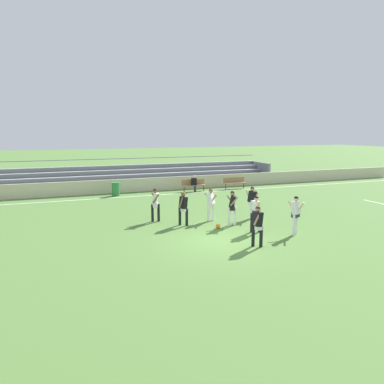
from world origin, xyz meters
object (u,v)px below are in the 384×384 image
object	(u,v)px
bench_centre_sideline	(234,182)
player_dark_overlapping	(183,206)
player_dark_pressing_high	(252,200)
player_white_wide_right	(256,211)
player_white_wide_left	(296,212)
player_white_dropping_back	(155,202)
bleacher_stand	(139,175)
trash_bin	(116,189)
player_white_trailing_run	(211,202)
spectator_seated	(194,182)
player_dark_challenging	(258,223)
player_dark_deep_cover	(232,205)
bench_far_right	(194,184)
soccer_ball	(218,226)

from	to	relation	value
bench_centre_sideline	player_dark_overlapping	world-z (taller)	player_dark_overlapping
player_dark_pressing_high	player_white_wide_right	distance (m)	2.60
player_white_wide_left	player_white_dropping_back	distance (m)	6.73
player_white_wide_left	bleacher_stand	bearing A→B (deg)	100.65
trash_bin	player_dark_pressing_high	xyz separation A→B (m)	(5.38, -9.31, 0.52)
bench_centre_sideline	player_dark_pressing_high	bearing A→B (deg)	-112.32
player_dark_pressing_high	player_white_trailing_run	size ratio (longest dim) A/B	1.02
spectator_seated	player_dark_overlapping	bearing A→B (deg)	-114.36
bench_centre_sideline	trash_bin	bearing A→B (deg)	179.14
player_dark_pressing_high	player_dark_challenging	bearing A→B (deg)	-117.59
bleacher_stand	player_white_dropping_back	size ratio (longest dim) A/B	13.76
player_white_dropping_back	player_dark_challenging	xyz separation A→B (m)	(2.60, -5.37, -0.03)
spectator_seated	player_white_trailing_run	world-z (taller)	player_white_trailing_run
player_dark_overlapping	player_white_wide_left	bearing A→B (deg)	-39.28
player_dark_deep_cover	player_dark_pressing_high	world-z (taller)	player_dark_deep_cover
bleacher_stand	bench_centre_sideline	world-z (taller)	bleacher_stand
bench_far_right	soccer_ball	size ratio (longest dim) A/B	8.18
bleacher_stand	player_dark_challenging	size ratio (longest dim) A/B	14.10
bleacher_stand	player_white_trailing_run	distance (m)	12.85
player_dark_overlapping	player_white_dropping_back	size ratio (longest dim) A/B	0.97
bench_far_right	player_white_wide_left	bearing A→B (deg)	-90.64
bench_centre_sideline	player_dark_challenging	size ratio (longest dim) A/B	1.11
player_dark_overlapping	player_dark_challenging	bearing A→B (deg)	-69.21
player_white_wide_right	soccer_ball	size ratio (longest dim) A/B	7.47
bench_centre_sideline	player_dark_deep_cover	size ratio (longest dim) A/B	1.08
bench_centre_sideline	soccer_ball	size ratio (longest dim) A/B	8.18
player_dark_deep_cover	player_dark_pressing_high	bearing A→B (deg)	28.93
player_white_dropping_back	spectator_seated	bearing A→B (deg)	56.82
player_dark_deep_cover	player_white_trailing_run	world-z (taller)	player_dark_deep_cover
bench_centre_sideline	player_dark_challenging	bearing A→B (deg)	-114.02
bleacher_stand	trash_bin	size ratio (longest dim) A/B	24.44
bench_centre_sideline	player_dark_deep_cover	xyz separation A→B (m)	(-5.35, -10.05, 0.45)
trash_bin	player_white_dropping_back	distance (m)	8.17
player_dark_deep_cover	player_dark_challenging	bearing A→B (deg)	-100.43
player_dark_challenging	soccer_ball	bearing A→B (deg)	95.01
bleacher_stand	spectator_seated	distance (m)	5.21
bench_centre_sideline	player_white_wide_right	world-z (taller)	player_white_wide_right
player_dark_overlapping	player_white_dropping_back	xyz separation A→B (m)	(-1.03, 1.24, 0.03)
player_dark_pressing_high	player_white_dropping_back	size ratio (longest dim) A/B	1.00
bench_centre_sideline	player_dark_deep_cover	world-z (taller)	player_dark_deep_cover
bench_far_right	player_dark_pressing_high	world-z (taller)	player_dark_pressing_high
player_white_wide_left	soccer_ball	world-z (taller)	player_white_wide_left
player_dark_deep_cover	player_white_wide_right	distance (m)	1.52
bench_far_right	player_white_trailing_run	world-z (taller)	player_white_trailing_run
bench_centre_sideline	player_white_trailing_run	bearing A→B (deg)	-123.82
bleacher_stand	player_white_trailing_run	xyz separation A→B (m)	(0.69, -12.83, 0.08)
spectator_seated	player_white_dropping_back	size ratio (longest dim) A/B	0.73
player_dark_deep_cover	player_dark_challenging	distance (m)	3.38
player_white_dropping_back	bench_far_right	bearing A→B (deg)	57.21
trash_bin	player_dark_overlapping	distance (m)	9.52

